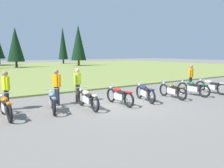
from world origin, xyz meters
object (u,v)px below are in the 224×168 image
rider_with_back_turned (57,85)px  rider_checking_bike (6,88)px  motorcycle_orange (6,107)px  rider_near_row_end (191,76)px  motorcycle_sky_blue (52,101)px  rider_in_hivis_vest (78,83)px  motorcycle_silver (211,86)px  motorcycle_red (119,95)px  motorcycle_olive (172,90)px  motorcycle_cream (88,99)px  motorcycle_british_green (193,88)px  motorcycle_navy (145,92)px

rider_with_back_turned → rider_checking_bike: (-2.10, 0.31, 0.00)m
motorcycle_orange → rider_near_row_end: (11.01, 0.19, 0.51)m
motorcycle_sky_blue → rider_in_hivis_vest: rider_in_hivis_vest is taller
motorcycle_silver → rider_with_back_turned: (-8.86, 2.10, 0.51)m
rider_in_hivis_vest → rider_checking_bike: (-3.24, 0.15, 0.00)m
rider_in_hivis_vest → rider_checking_bike: size_ratio=1.00×
motorcycle_red → rider_in_hivis_vest: 2.21m
motorcycle_olive → motorcycle_cream: bearing=174.9°
motorcycle_sky_blue → motorcycle_british_green: size_ratio=0.98×
motorcycle_navy → rider_with_back_turned: bearing=159.2°
motorcycle_olive → motorcycle_orange: bearing=174.1°
motorcycle_orange → motorcycle_sky_blue: (1.79, -0.02, 0.00)m
motorcycle_red → rider_checking_bike: 4.97m
rider_near_row_end → motorcycle_navy: bearing=-170.6°
motorcycle_sky_blue → motorcycle_navy: size_ratio=1.00×
rider_in_hivis_vest → rider_with_back_turned: bearing=-171.9°
rider_with_back_turned → motorcycle_british_green: bearing=-15.0°
motorcycle_sky_blue → motorcycle_olive: same height
rider_near_row_end → motorcycle_red: bearing=-173.3°
motorcycle_british_green → rider_in_hivis_vest: 6.58m
motorcycle_sky_blue → motorcycle_navy: 4.67m
motorcycle_british_green → rider_near_row_end: rider_near_row_end is taller
motorcycle_orange → motorcycle_silver: 11.27m
motorcycle_british_green → motorcycle_silver: size_ratio=1.00×
motorcycle_olive → rider_in_hivis_vest: 5.08m
motorcycle_orange → motorcycle_british_green: (9.69, -0.99, 0.00)m
motorcycle_olive → rider_near_row_end: rider_near_row_end is taller
motorcycle_cream → rider_with_back_turned: bearing=122.5°
motorcycle_olive → rider_near_row_end: (2.87, 1.03, 0.51)m
motorcycle_red → rider_in_hivis_vest: rider_in_hivis_vest is taller
motorcycle_sky_blue → motorcycle_red: (3.06, -0.51, 0.00)m
motorcycle_orange → motorcycle_cream: (3.23, -0.40, 0.00)m
motorcycle_red → motorcycle_british_green: bearing=-5.4°
motorcycle_sky_blue → rider_checking_bike: bearing=139.5°
motorcycle_sky_blue → motorcycle_navy: same height
motorcycle_navy → motorcycle_sky_blue: bearing=173.3°
rider_checking_bike → motorcycle_cream: bearing=-29.5°
motorcycle_cream → motorcycle_silver: bearing=-5.2°
motorcycle_silver → rider_checking_bike: (-10.96, 2.41, 0.51)m
motorcycle_sky_blue → motorcycle_british_green: (7.91, -0.97, 0.00)m
motorcycle_navy → motorcycle_olive: same height
motorcycle_navy → rider_checking_bike: (-6.17, 1.86, 0.51)m
motorcycle_silver → rider_in_hivis_vest: bearing=163.7°
motorcycle_cream → motorcycle_navy: (3.19, -0.17, 0.00)m
motorcycle_orange → motorcycle_silver: same height
motorcycle_silver → motorcycle_orange: bearing=174.3°
motorcycle_orange → motorcycle_olive: (8.14, -0.83, 0.00)m
motorcycle_cream → motorcycle_red: size_ratio=1.00×
motorcycle_olive → rider_checking_bike: bearing=164.9°
motorcycle_red → motorcycle_navy: bearing=-1.3°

